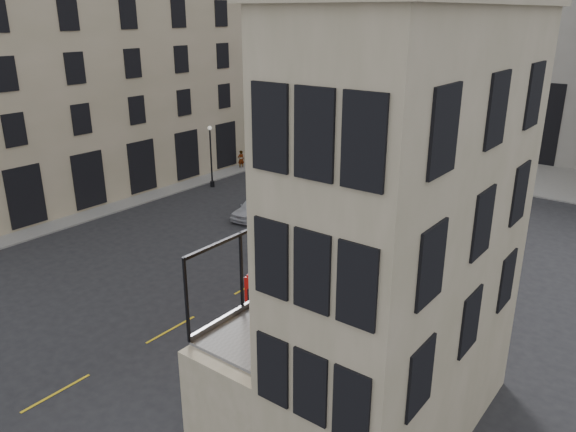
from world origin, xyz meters
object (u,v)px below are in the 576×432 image
Objects in this scene: cafe_chair_a at (285,329)px; traffic_light_far at (299,142)px; pedestrian_c at (446,167)px; pedestrian_d at (482,174)px; car_b at (360,201)px; cafe_chair_d at (378,263)px; car_a at (255,208)px; bicycle at (301,236)px; cafe_table_near at (264,302)px; bus_far at (373,151)px; pedestrian_b at (415,151)px; cafe_chair_b at (344,301)px; bus_near at (331,277)px; car_c at (314,178)px; cyclist at (315,206)px; pedestrian_a at (292,149)px; pedestrian_e at (241,160)px; traffic_light_near at (328,218)px; street_lamp_a at (211,160)px; street_lamp_b at (412,144)px; cafe_table_mid at (289,286)px; cafe_table_far at (362,248)px; cafe_chair_c at (348,292)px.

traffic_light_far is at bearing 125.66° from cafe_chair_a.
pedestrian_d is (3.46, -0.40, -0.02)m from pedestrian_c.
car_b is 5.28× the size of cafe_chair_d.
pedestrian_d reaches higher than car_a.
bicycle is 21.26m from pedestrian_c.
pedestrian_c is 37.27m from cafe_table_near.
cafe_table_near is (13.78, -32.24, 2.86)m from bus_far.
pedestrian_b is (1.66, 23.50, 0.07)m from car_a.
bus_near is at bearing 126.24° from cafe_chair_b.
car_a is 9.23m from car_c.
cafe_chair_a is 1.06× the size of cafe_chair_d.
cafe_chair_b is (9.93, -33.92, 4.02)m from pedestrian_c.
pedestrian_a is at bearing 46.00° from cyclist.
bicycle is 19.32m from pedestrian_e.
pedestrian_d is 1.79× the size of cafe_chair_d.
car_c is (-2.14, -6.33, -1.52)m from bus_far.
traffic_light_near is 0.86× the size of car_a.
bus_far is (7.07, 1.87, -0.15)m from traffic_light_far.
cafe_chair_d is (3.60, -2.24, 2.58)m from bus_near.
street_lamp_a reaches higher than pedestrian_b.
pedestrian_c is (15.42, 3.39, -0.18)m from pedestrian_a.
pedestrian_c is 38.11m from cafe_chair_a.
bus_near reaches higher than pedestrian_a.
pedestrian_c reaches higher than pedestrian_d.
street_lamp_a is (-2.00, -10.00, -0.03)m from traffic_light_far.
bus_far is at bearing 102.50° from car_b.
cyclist is 19.21m from cafe_chair_d.
cafe_table_mid is (11.78, -34.87, 2.73)m from street_lamp_b.
cafe_table_far reaches higher than bicycle.
cafe_chair_b reaches higher than street_lamp_a.
pedestrian_c is at bearing 62.21° from pedestrian_d.
cafe_table_far is at bearing -61.80° from bus_far.
car_c is 2.63× the size of pedestrian_a.
cafe_chair_c is (11.03, -19.92, 4.09)m from car_b.
bicycle is 2.09× the size of cafe_table_mid.
traffic_light_near is 0.71× the size of street_lamp_a.
traffic_light_near is 4.77× the size of cafe_table_mid.
cafe_chair_c reaches higher than pedestrian_e.
cafe_table_mid is at bearing 92.53° from cafe_table_near.
cyclist is 1.03× the size of pedestrian_b.
bus_near is 6.29× the size of pedestrian_b.
pedestrian_c is at bearing -7.79° from cyclist.
pedestrian_d is at bearing 20.85° from bus_far.
cafe_chair_d is at bearing -60.53° from bus_far.
traffic_light_near is 3.20m from bicycle.
cyclist is at bearing 127.85° from bus_near.
pedestrian_d is (7.19, -0.65, -1.60)m from street_lamp_b.
pedestrian_e is (-16.73, -9.78, 0.09)m from pedestrian_c.
pedestrian_e is (-20.19, -9.38, 0.11)m from pedestrian_d.
cafe_chair_d reaches higher than pedestrian_e.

